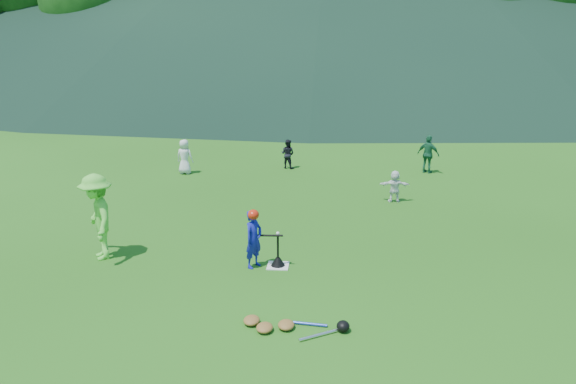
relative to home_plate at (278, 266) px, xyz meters
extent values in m
plane|color=#1F5212|center=(0.00, 0.00, -0.01)|extent=(120.00, 120.00, 0.00)
cube|color=silver|center=(0.00, 0.00, 0.00)|extent=(0.45, 0.45, 0.02)
sphere|color=white|center=(0.00, 0.00, 0.73)|extent=(0.08, 0.08, 0.08)
imported|color=#161A98|center=(-0.50, -0.06, 0.61)|extent=(0.49, 0.54, 1.24)
imported|color=#5CCE3C|center=(-3.90, 0.13, 0.93)|extent=(1.23, 1.40, 1.89)
imported|color=silver|center=(-3.97, 7.47, 0.58)|extent=(0.64, 0.49, 1.19)
imported|color=black|center=(-0.53, 8.54, 0.51)|extent=(0.62, 0.56, 1.04)
imported|color=#1C5D3B|center=(4.34, 8.28, 0.65)|extent=(0.83, 0.67, 1.32)
imported|color=white|center=(2.88, 4.82, 0.45)|extent=(0.86, 0.29, 0.93)
cone|color=black|center=(0.00, 0.00, 0.10)|extent=(0.30, 0.30, 0.18)
cylinder|color=black|center=(0.00, 0.00, 0.44)|extent=(0.04, 0.04, 0.50)
ellipsoid|color=red|center=(-0.50, -0.06, 1.15)|extent=(0.24, 0.26, 0.22)
cylinder|color=black|center=(-0.20, -0.04, 0.69)|extent=(0.62, 0.06, 0.07)
ellipsoid|color=olive|center=(0.05, -2.64, 0.05)|extent=(0.28, 0.34, 0.13)
ellipsoid|color=olive|center=(0.40, -2.52, 0.05)|extent=(0.28, 0.34, 0.13)
ellipsoid|color=olive|center=(-0.20, -2.42, 0.05)|extent=(0.28, 0.34, 0.13)
cylinder|color=silver|center=(0.95, -2.74, 0.02)|extent=(0.65, 0.42, 0.06)
cylinder|color=#263FA5|center=(0.75, -2.39, 0.02)|extent=(0.68, 0.13, 0.05)
ellipsoid|color=black|center=(1.35, -2.54, 0.08)|extent=(0.22, 0.24, 0.19)
cube|color=gray|center=(0.00, 28.00, 0.59)|extent=(70.00, 0.03, 1.20)
cube|color=yellow|center=(0.00, 28.00, 1.23)|extent=(70.00, 0.08, 0.08)
cylinder|color=gray|center=(0.00, 28.00, 0.59)|extent=(0.07, 0.07, 1.30)
cylinder|color=#382314|center=(-22.40, 35.00, 2.16)|extent=(0.56, 0.56, 4.34)
cylinder|color=#382314|center=(-17.60, 32.00, 1.58)|extent=(0.56, 0.56, 3.18)
ellipsoid|color=#164711|center=(-17.60, 32.00, 6.63)|extent=(6.92, 6.92, 7.95)
cylinder|color=#382314|center=(-12.80, 33.50, 1.88)|extent=(0.56, 0.56, 3.78)
cylinder|color=#382314|center=(-8.00, 35.00, 2.18)|extent=(0.56, 0.56, 4.38)
cylinder|color=#382314|center=(-3.20, 32.00, 1.60)|extent=(0.56, 0.56, 3.22)
ellipsoid|color=#164711|center=(-3.20, 32.00, 6.71)|extent=(6.99, 6.99, 8.04)
cylinder|color=#382314|center=(1.60, 33.50, 1.90)|extent=(0.56, 0.56, 3.81)
cylinder|color=#382314|center=(6.40, 35.00, 2.19)|extent=(0.56, 0.56, 4.41)
cylinder|color=#382314|center=(11.20, 32.00, 1.62)|extent=(0.56, 0.56, 3.25)
cylinder|color=#382314|center=(16.00, 33.50, 1.91)|extent=(0.56, 0.56, 3.85)
camera|label=1|loc=(1.14, -10.87, 4.86)|focal=35.00mm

